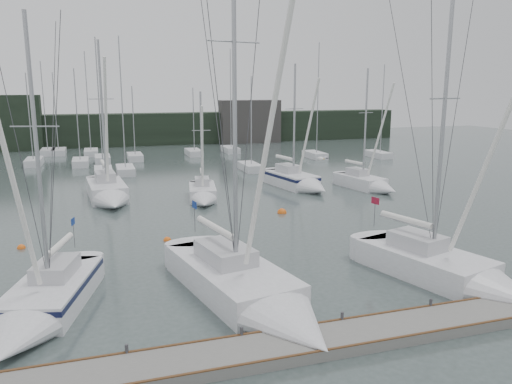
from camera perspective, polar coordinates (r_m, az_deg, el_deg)
ground at (r=22.79m, az=0.39°, el=-11.65°), size 160.00×160.00×0.00m
dock at (r=18.50m, az=5.44°, el=-16.93°), size 24.00×2.00×0.40m
far_treeline at (r=82.37m, az=-13.28°, el=6.99°), size 90.00×4.00×5.00m
far_building_right at (r=83.71m, az=-0.71°, el=8.06°), size 10.00×3.00×7.00m
mast_forest at (r=64.89m, az=-16.94°, el=3.75°), size 55.93×26.13×14.67m
sailboat_near_left at (r=21.95m, az=-23.55°, el=-12.08°), size 4.85×8.95×12.86m
sailboat_near_center at (r=21.08m, az=0.15°, el=-11.90°), size 5.55×11.77×18.54m
sailboat_near_right at (r=25.21m, az=22.23°, el=-8.79°), size 5.49×9.71×14.59m
sailboat_mid_b at (r=41.87m, az=-16.45°, el=-0.26°), size 3.48×9.29×13.63m
sailboat_mid_c at (r=40.60m, az=-6.08°, el=-0.40°), size 3.20×6.76×9.43m
sailboat_mid_d at (r=45.62m, az=5.03°, el=1.13°), size 4.23×8.75×12.03m
sailboat_mid_e at (r=46.07m, az=12.91°, el=0.87°), size 3.61×7.28×11.45m
buoy_a at (r=30.80m, az=-10.12°, el=-5.48°), size 0.47×0.47×0.47m
buoy_b at (r=36.89m, az=2.98°, el=-2.40°), size 0.69×0.69×0.69m
buoy_c at (r=31.93m, az=-25.24°, el=-5.84°), size 0.47×0.47×0.47m
seagull at (r=23.85m, az=7.40°, el=3.81°), size 0.92×0.52×0.19m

